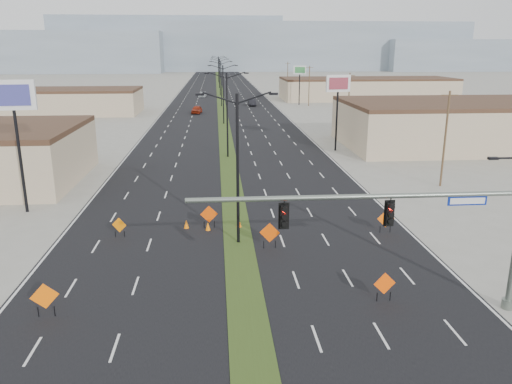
{
  "coord_description": "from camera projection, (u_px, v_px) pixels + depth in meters",
  "views": [
    {
      "loc": [
        -1.33,
        -19.61,
        12.66
      ],
      "look_at": [
        1.3,
        13.21,
        3.2
      ],
      "focal_mm": 35.0,
      "sensor_mm": 36.0,
      "label": 1
    }
  ],
  "objects": [
    {
      "name": "construction_sign_2",
      "position": [
        209.0,
        215.0,
        36.38
      ],
      "size": [
        1.28,
        0.13,
        1.7
      ],
      "rotation": [
        0.0,
        0.0,
        0.07
      ],
      "color": "#E14404",
      "rests_on": "ground"
    },
    {
      "name": "signal_mast",
      "position": [
        427.0,
        221.0,
        23.63
      ],
      "size": [
        16.3,
        0.6,
        8.0
      ],
      "color": "slate",
      "rests_on": "ground"
    },
    {
      "name": "mesa_east",
      "position": [
        505.0,
        55.0,
        311.53
      ],
      "size": [
        160.0,
        50.0,
        18.0
      ],
      "primitive_type": "cube",
      "color": "gray",
      "rests_on": "ground"
    },
    {
      "name": "streetlight_0",
      "position": [
        238.0,
        165.0,
        32.39
      ],
      "size": [
        5.15,
        0.24,
        10.02
      ],
      "color": "black",
      "rests_on": "ground"
    },
    {
      "name": "construction_sign_5",
      "position": [
        386.0,
        219.0,
        35.44
      ],
      "size": [
        1.27,
        0.05,
        1.69
      ],
      "rotation": [
        0.0,
        0.0,
        0.0
      ],
      "color": "#F95A05",
      "rests_on": "ground"
    },
    {
      "name": "pole_sign_east_near",
      "position": [
        338.0,
        89.0,
        62.46
      ],
      "size": [
        3.14,
        0.77,
        9.57
      ],
      "rotation": [
        0.0,
        0.0,
        0.13
      ],
      "color": "black",
      "rests_on": "ground"
    },
    {
      "name": "construction_sign_0",
      "position": [
        45.0,
        297.0,
        24.22
      ],
      "size": [
        1.29,
        0.43,
        1.78
      ],
      "rotation": [
        0.0,
        0.0,
        0.3
      ],
      "color": "#FF6505",
      "rests_on": "ground"
    },
    {
      "name": "building_se_near",
      "position": [
        478.0,
        125.0,
        67.35
      ],
      "size": [
        36.0,
        18.0,
        5.5
      ],
      "primitive_type": "cube",
      "color": "tan",
      "rests_on": "ground"
    },
    {
      "name": "utility_pole_0",
      "position": [
        445.0,
        138.0,
        46.58
      ],
      "size": [
        1.6,
        0.2,
        9.0
      ],
      "color": "#4C3823",
      "rests_on": "ground"
    },
    {
      "name": "median_strip",
      "position": [
        221.0,
        104.0,
        118.19
      ],
      "size": [
        2.0,
        400.0,
        0.04
      ],
      "primitive_type": "cube",
      "color": "#334518",
      "rests_on": "ground"
    },
    {
      "name": "streetlight_1",
      "position": [
        227.0,
        112.0,
        59.21
      ],
      "size": [
        5.15,
        0.24,
        10.02
      ],
      "color": "black",
      "rests_on": "ground"
    },
    {
      "name": "streetlight_5",
      "position": [
        219.0,
        71.0,
        166.51
      ],
      "size": [
        5.15,
        0.24,
        10.02
      ],
      "color": "black",
      "rests_on": "ground"
    },
    {
      "name": "car_left",
      "position": [
        197.0,
        110.0,
        101.57
      ],
      "size": [
        2.34,
        4.68,
        1.53
      ],
      "primitive_type": "imported",
      "rotation": [
        0.0,
        0.0,
        -0.12
      ],
      "color": "maroon",
      "rests_on": "ground"
    },
    {
      "name": "car_far",
      "position": [
        203.0,
        95.0,
        136.07
      ],
      "size": [
        2.22,
        4.62,
        1.3
      ],
      "primitive_type": "imported",
      "rotation": [
        0.0,
        0.0,
        -0.09
      ],
      "color": "silver",
      "rests_on": "ground"
    },
    {
      "name": "ground",
      "position": [
        251.0,
        342.0,
        22.39
      ],
      "size": [
        600.0,
        600.0,
        0.0
      ],
      "primitive_type": "plane",
      "color": "gray",
      "rests_on": "ground"
    },
    {
      "name": "utility_pole_3",
      "position": [
        288.0,
        77.0,
        147.17
      ],
      "size": [
        1.6,
        0.2,
        9.0
      ],
      "color": "#4C3823",
      "rests_on": "ground"
    },
    {
      "name": "streetlight_4",
      "position": [
        220.0,
        76.0,
        139.69
      ],
      "size": [
        5.15,
        0.24,
        10.02
      ],
      "color": "black",
      "rests_on": "ground"
    },
    {
      "name": "car_mid",
      "position": [
        252.0,
        103.0,
        115.09
      ],
      "size": [
        1.69,
        4.63,
        1.51
      ],
      "primitive_type": "imported",
      "rotation": [
        0.0,
        0.0,
        0.02
      ],
      "color": "black",
      "rests_on": "ground"
    },
    {
      "name": "road_surface",
      "position": [
        221.0,
        104.0,
        118.19
      ],
      "size": [
        25.0,
        400.0,
        0.02
      ],
      "primitive_type": "cube",
      "color": "black",
      "rests_on": "ground"
    },
    {
      "name": "construction_sign_4",
      "position": [
        385.0,
        285.0,
        25.76
      ],
      "size": [
        1.2,
        0.19,
        1.61
      ],
      "rotation": [
        0.0,
        0.0,
        0.13
      ],
      "color": "#FF4E05",
      "rests_on": "ground"
    },
    {
      "name": "streetlight_6",
      "position": [
        218.0,
        68.0,
        193.34
      ],
      "size": [
        5.15,
        0.24,
        10.02
      ],
      "color": "black",
      "rests_on": "ground"
    },
    {
      "name": "mesa_center",
      "position": [
        281.0,
        47.0,
        309.0
      ],
      "size": [
        220.0,
        50.0,
        28.0
      ],
      "primitive_type": "cube",
      "color": "gray",
      "rests_on": "ground"
    },
    {
      "name": "streetlight_2",
      "position": [
        223.0,
        93.0,
        86.04
      ],
      "size": [
        5.15,
        0.24,
        10.02
      ],
      "color": "black",
      "rests_on": "ground"
    },
    {
      "name": "building_sw_far",
      "position": [
        64.0,
        102.0,
        100.75
      ],
      "size": [
        30.0,
        14.0,
        4.5
      ],
      "primitive_type": "cube",
      "color": "tan",
      "rests_on": "ground"
    },
    {
      "name": "mesa_west",
      "position": [
        2.0,
        52.0,
        278.4
      ],
      "size": [
        180.0,
        50.0,
        22.0
      ],
      "primitive_type": "cube",
      "color": "gray",
      "rests_on": "ground"
    },
    {
      "name": "cone_3",
      "position": [
        208.0,
        226.0,
        36.07
      ],
      "size": [
        0.44,
        0.44,
        0.62
      ],
      "primitive_type": "cone",
      "rotation": [
        0.0,
        0.0,
        0.21
      ],
      "color": "orange",
      "rests_on": "ground"
    },
    {
      "name": "mesa_backdrop",
      "position": [
        170.0,
        44.0,
        322.24
      ],
      "size": [
        140.0,
        50.0,
        32.0
      ],
      "primitive_type": "cube",
      "color": "gray",
      "rests_on": "ground"
    },
    {
      "name": "pole_sign_west",
      "position": [
        13.0,
        105.0,
        37.94
      ],
      "size": [
        3.42,
        0.73,
        10.44
      ],
      "rotation": [
        0.0,
        0.0,
        0.11
      ],
      "color": "black",
      "rests_on": "ground"
    },
    {
      "name": "cone_0",
      "position": [
        186.0,
        224.0,
        36.48
      ],
      "size": [
        0.43,
        0.43,
        0.64
      ],
      "primitive_type": "cone",
      "rotation": [
        0.0,
        0.0,
        0.13
      ],
      "color": "orange",
      "rests_on": "ground"
    },
    {
      "name": "construction_sign_3",
      "position": [
        270.0,
        234.0,
        32.61
      ],
      "size": [
        1.31,
        0.26,
        1.76
      ],
      "rotation": [
        0.0,
        0.0,
        -0.17
      ],
      "color": "#E44804",
      "rests_on": "ground"
    },
    {
      "name": "cone_2",
      "position": [
        273.0,
        232.0,
        34.94
      ],
      "size": [
        0.41,
        0.41,
        0.59
      ],
      "primitive_type": "cone",
      "rotation": [
        0.0,
        0.0,
        -0.16
      ],
      "color": "#F05305",
      "rests_on": "ground"
    },
    {
      "name": "cone_1",
      "position": [
        239.0,
        223.0,
        36.66
      ],
      "size": [
        0.52,
        0.52,
        0.66
      ],
      "primitive_type": "cone",
      "rotation": [
        0.0,
        0.0,
        -0.4
      ],
      "color": "#FF6C05",
      "rests_on": "ground"
    },
    {
      "name": "building_se_far",
      "position": [
        367.0,
        89.0,
        129.99
      ],
      "size": [
        44.0,
        16.0,
        5.0
      ],
      "primitive_type": "cube",
      "color": "tan",
      "rests_on": "ground"
    },
    {
      "name": "utility_pole_1",
      "position": [
        349.0,
        101.0,
        80.11
      ],
      "size": [
        1.6,
        0.2,
        9.0
      ],
      "color": "#4C3823",
      "rests_on": "ground"
    },
    {
      "name": "pole_sign_east_far",
      "position": [
        300.0,
        73.0,
        115.16
      ],
      "size": [
        2.92,
        1.08,
        8.98
      ],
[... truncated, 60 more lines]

